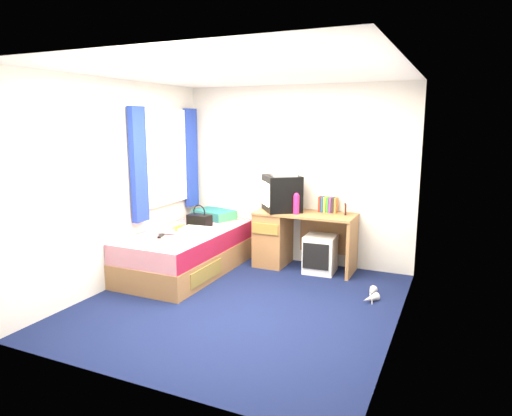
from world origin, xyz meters
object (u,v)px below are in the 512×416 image
at_px(pink_water_bottle, 296,205).
at_px(handbag, 199,220).
at_px(water_bottle, 167,232).
at_px(pillow, 214,214).
at_px(bed, 189,251).
at_px(storage_cube, 320,254).
at_px(crt_tv, 282,193).
at_px(towel, 195,232).
at_px(remote_control, 161,236).
at_px(white_heels, 371,295).
at_px(vcr, 282,172).
at_px(magazine, 181,228).
at_px(colour_swatch_fan, 165,239).
at_px(picture_frame, 345,209).
at_px(aerosol_can, 299,204).
at_px(desk, 285,236).

height_order(pink_water_bottle, handbag, pink_water_bottle).
bearing_deg(water_bottle, pillow, 86.48).
distance_m(bed, storage_cube, 1.70).
xyz_separation_m(crt_tv, towel, (-0.74, -0.98, -0.39)).
xyz_separation_m(remote_control, white_heels, (2.47, 0.43, -0.51)).
relative_size(handbag, water_bottle, 1.58).
distance_m(storage_cube, water_bottle, 1.97).
distance_m(storage_cube, vcr, 1.17).
xyz_separation_m(crt_tv, white_heels, (1.35, -0.73, -0.95)).
bearing_deg(pink_water_bottle, magazine, -157.65).
bearing_deg(colour_swatch_fan, picture_frame, 36.63).
bearing_deg(magazine, picture_frame, 22.16).
xyz_separation_m(water_bottle, white_heels, (2.47, 0.30, -0.54)).
xyz_separation_m(storage_cube, aerosol_can, (-0.34, 0.12, 0.60)).
relative_size(storage_cube, magazine, 1.73).
bearing_deg(desk, bed, -145.22).
xyz_separation_m(pink_water_bottle, white_heels, (1.09, -0.60, -0.83)).
bearing_deg(magazine, water_bottle, -89.11).
relative_size(pillow, picture_frame, 4.13).
height_order(storage_cube, magazine, magazine).
xyz_separation_m(desk, storage_cube, (0.51, -0.08, -0.16)).
bearing_deg(aerosol_can, water_bottle, -141.73).
distance_m(vcr, picture_frame, 0.95).
bearing_deg(bed, water_bottle, -113.34).
height_order(vcr, aerosol_can, vcr).
relative_size(picture_frame, pink_water_bottle, 0.58).
distance_m(aerosol_can, handbag, 1.35).
distance_m(crt_tv, white_heels, 1.80).
bearing_deg(storage_cube, pillow, 172.68).
height_order(desk, magazine, desk).
bearing_deg(vcr, picture_frame, 63.32).
distance_m(magazine, remote_control, 0.46).
height_order(bed, picture_frame, picture_frame).
xyz_separation_m(pink_water_bottle, magazine, (-1.38, -0.57, -0.32)).
xyz_separation_m(desk, towel, (-0.81, -0.98, 0.19)).
height_order(pillow, towel, pillow).
bearing_deg(towel, water_bottle, -172.60).
bearing_deg(colour_swatch_fan, water_bottle, 120.32).
bearing_deg(magazine, handbag, 62.18).
bearing_deg(vcr, remote_control, -77.22).
xyz_separation_m(picture_frame, pink_water_bottle, (-0.58, -0.23, 0.05)).
height_order(towel, magazine, towel).
distance_m(bed, pink_water_bottle, 1.52).
distance_m(desk, colour_swatch_fan, 1.65).
distance_m(towel, colour_swatch_fan, 0.38).
height_order(pillow, crt_tv, crt_tv).
bearing_deg(towel, vcr, 52.73).
relative_size(crt_tv, magazine, 2.30).
distance_m(pillow, towel, 1.07).
xyz_separation_m(pink_water_bottle, aerosol_can, (-0.02, 0.18, -0.03)).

